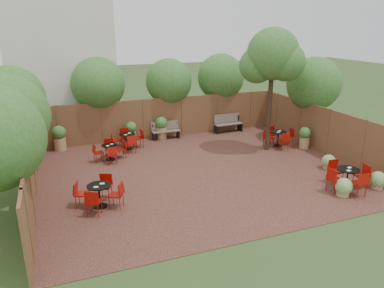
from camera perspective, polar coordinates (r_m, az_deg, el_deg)
name	(u,v)px	position (r m, az deg, el deg)	size (l,w,h in m)	color
ground	(201,171)	(14.51, 1.40, -4.25)	(80.00, 80.00, 0.00)	#354F23
courtyard_paving	(201,171)	(14.50, 1.40, -4.21)	(12.00, 10.00, 0.02)	#321714
fence_back	(164,118)	(18.70, -4.40, 4.06)	(12.00, 0.08, 2.00)	brown
fence_left	(32,168)	(13.23, -23.43, -3.42)	(0.08, 10.00, 2.00)	brown
fence_right	(328,132)	(17.26, 20.21, 1.79)	(0.08, 10.00, 2.00)	brown
neighbour_building	(60,55)	(20.47, -19.63, 12.84)	(5.00, 4.00, 8.00)	beige
overhang_foliage	(132,94)	(15.44, -9.19, 7.62)	(15.95, 10.92, 2.73)	#2F6420
courtyard_tree	(273,58)	(16.42, 12.30, 12.75)	(2.48, 2.38, 5.37)	black
park_bench_left	(166,130)	(18.48, -4.09, 2.18)	(1.40, 0.46, 0.86)	brown
park_bench_right	(228,123)	(19.70, 5.54, 3.27)	(1.55, 0.58, 0.94)	brown
bistro_tables	(199,158)	(14.67, 1.05, -2.15)	(10.13, 8.52, 0.86)	black
planters	(152,133)	(17.56, -6.15, 1.73)	(11.11, 4.36, 1.15)	#9D794E
low_shrubs	(350,177)	(14.39, 23.20, -4.66)	(2.10, 2.68, 0.61)	#9D794E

